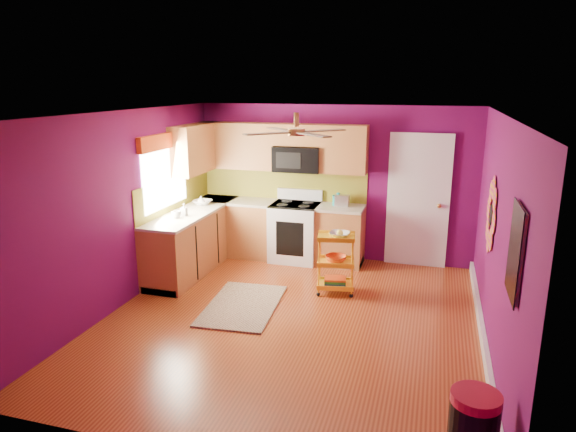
% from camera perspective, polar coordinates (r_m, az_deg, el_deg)
% --- Properties ---
extents(ground, '(5.00, 5.00, 0.00)m').
position_cam_1_polar(ground, '(6.44, 0.37, -11.48)').
color(ground, maroon).
rests_on(ground, ground).
extents(room_envelope, '(4.54, 5.04, 2.52)m').
position_cam_1_polar(room_envelope, '(5.90, 0.65, 2.87)').
color(room_envelope, '#5D0A4B').
rests_on(room_envelope, ground).
extents(lower_cabinets, '(2.81, 2.31, 0.94)m').
position_cam_1_polar(lower_cabinets, '(8.29, -5.16, -2.26)').
color(lower_cabinets, '#965729').
rests_on(lower_cabinets, ground).
extents(electric_range, '(0.76, 0.66, 1.13)m').
position_cam_1_polar(electric_range, '(8.36, 0.81, -1.71)').
color(electric_range, white).
rests_on(electric_range, ground).
extents(upper_cabinetry, '(2.80, 2.30, 1.26)m').
position_cam_1_polar(upper_cabinetry, '(8.30, -3.80, 7.43)').
color(upper_cabinetry, '#965729').
rests_on(upper_cabinetry, ground).
extents(left_window, '(0.08, 1.35, 1.08)m').
position_cam_1_polar(left_window, '(7.70, -13.56, 6.03)').
color(left_window, white).
rests_on(left_window, ground).
extents(panel_door, '(0.95, 0.11, 2.15)m').
position_cam_1_polar(panel_door, '(8.24, 14.25, 1.48)').
color(panel_door, white).
rests_on(panel_door, ground).
extents(right_wall_art, '(0.04, 2.74, 1.04)m').
position_cam_1_polar(right_wall_art, '(5.45, 22.52, -1.31)').
color(right_wall_art, black).
rests_on(right_wall_art, ground).
extents(ceiling_fan, '(1.01, 1.01, 0.26)m').
position_cam_1_polar(ceiling_fan, '(6.00, 0.94, 9.42)').
color(ceiling_fan, '#BF8C3F').
rests_on(ceiling_fan, ground).
extents(shag_rug, '(0.98, 1.49, 0.02)m').
position_cam_1_polar(shag_rug, '(6.83, -5.06, -9.85)').
color(shag_rug, '#321B10').
rests_on(shag_rug, ground).
extents(rolling_cart, '(0.56, 0.45, 0.91)m').
position_cam_1_polar(rolling_cart, '(7.08, 5.38, -4.97)').
color(rolling_cart, yellow).
rests_on(rolling_cart, ground).
extents(teal_kettle, '(0.18, 0.18, 0.21)m').
position_cam_1_polar(teal_kettle, '(8.17, 5.58, 1.76)').
color(teal_kettle, teal).
rests_on(teal_kettle, lower_cabinets).
extents(toaster, '(0.22, 0.15, 0.18)m').
position_cam_1_polar(toaster, '(8.13, 6.03, 1.73)').
color(toaster, beige).
rests_on(toaster, lower_cabinets).
extents(soap_bottle_a, '(0.08, 0.08, 0.18)m').
position_cam_1_polar(soap_bottle_a, '(7.65, -11.48, 0.69)').
color(soap_bottle_a, '#EA3F72').
rests_on(soap_bottle_a, lower_cabinets).
extents(soap_bottle_b, '(0.12, 0.12, 0.15)m').
position_cam_1_polar(soap_bottle_b, '(8.25, -9.63, 1.69)').
color(soap_bottle_b, white).
rests_on(soap_bottle_b, lower_cabinets).
extents(counter_dish, '(0.29, 0.29, 0.07)m').
position_cam_1_polar(counter_dish, '(8.32, -9.46, 1.52)').
color(counter_dish, white).
rests_on(counter_dish, lower_cabinets).
extents(counter_cup, '(0.13, 0.13, 0.10)m').
position_cam_1_polar(counter_cup, '(7.55, -12.30, 0.17)').
color(counter_cup, white).
rests_on(counter_cup, lower_cabinets).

